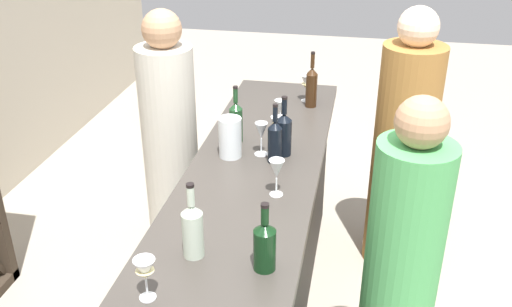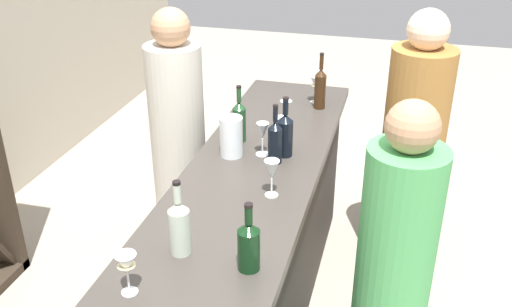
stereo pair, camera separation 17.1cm
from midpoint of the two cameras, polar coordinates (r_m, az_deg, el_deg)
bar_counter at (r=3.08m, az=1.61°, el=-8.97°), size 2.33×0.63×0.98m
wine_bottle_leftmost_dark_green at (r=2.07m, az=1.68°, el=-9.01°), size 0.08×0.08×0.27m
wine_bottle_second_left_clear_pale at (r=2.15m, az=-5.28°, el=-7.19°), size 0.08×0.08×0.31m
wine_bottle_center_near_black at (r=2.79m, az=3.64°, el=1.21°), size 0.07×0.07×0.30m
wine_bottle_second_right_near_black at (r=2.86m, az=4.59°, el=1.93°), size 0.08×0.08×0.31m
wine_bottle_rightmost_olive_green at (r=3.00m, az=-0.03°, el=3.27°), size 0.07×0.07×0.31m
wine_bottle_far_right_amber_brown at (r=3.45m, az=7.77°, el=6.44°), size 0.07×0.07×0.34m
wine_glass_near_left at (r=2.50m, az=3.53°, el=-1.74°), size 0.07×0.07×0.17m
wine_glass_near_center at (r=3.54m, az=7.35°, el=6.71°), size 0.07×0.07×0.17m
wine_glass_near_right at (r=2.97m, az=4.14°, el=2.75°), size 0.08×0.08×0.15m
wine_glass_far_left at (r=3.18m, az=4.51°, el=4.47°), size 0.07×0.07×0.15m
wine_glass_far_center at (r=2.85m, az=2.37°, el=2.07°), size 0.07×0.07×0.17m
wine_glass_far_right at (r=1.99m, az=-10.21°, el=-10.90°), size 0.07×0.07×0.16m
water_pitcher at (r=2.85m, az=-0.74°, el=1.65°), size 0.11×0.11×0.20m
person_left_guest at (r=2.51m, az=15.10°, el=-12.93°), size 0.39×0.39×1.56m
person_center_guest at (r=3.52m, az=16.38°, el=-0.42°), size 0.40×0.40×1.62m
person_right_guest at (r=3.54m, az=-6.28°, el=0.63°), size 0.33×0.33×1.59m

